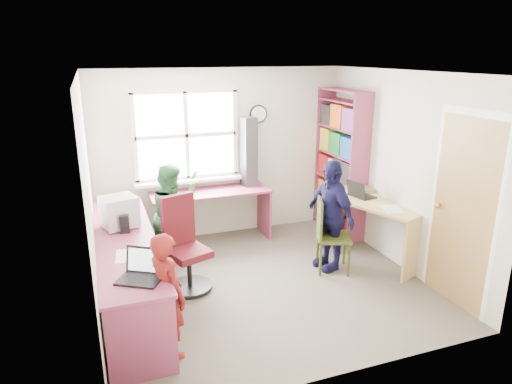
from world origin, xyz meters
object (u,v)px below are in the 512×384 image
wooden_chair (328,233)px  crt_monitor (119,212)px  l_desk (151,277)px  right_desk (372,217)px  swivel_chair (185,249)px  cd_tower (249,152)px  person_red (167,295)px  person_navy (330,215)px  potted_plant (193,181)px  bookshelf (340,166)px  laptop_right (360,193)px  person_green (173,216)px  laptop_left (142,271)px

wooden_chair → crt_monitor: crt_monitor is taller
l_desk → right_desk: size_ratio=1.97×
swivel_chair → cd_tower: cd_tower is taller
crt_monitor → person_red: size_ratio=0.37×
crt_monitor → person_navy: 2.47m
swivel_chair → wooden_chair: (1.73, -0.16, 0.03)m
right_desk → potted_plant: bearing=125.8°
bookshelf → cd_tower: size_ratio=2.14×
cd_tower → bookshelf: bearing=-25.8°
crt_monitor → cd_tower: size_ratio=0.44×
swivel_chair → potted_plant: size_ratio=3.66×
laptop_right → potted_plant: (-1.97, 1.11, 0.06)m
wooden_chair → person_red: 2.33m
l_desk → person_green: (0.43, 1.14, 0.20)m
laptop_right → swivel_chair: bearing=82.1°
bookshelf → crt_monitor: bookshelf is taller
right_desk → person_red: bearing=-179.8°
laptop_left → cd_tower: (1.78, 2.37, 0.43)m
bookshelf → wooden_chair: (-0.78, -1.12, -0.51)m
right_desk → crt_monitor: 3.12m
wooden_chair → person_green: size_ratio=0.70×
right_desk → person_green: (-2.44, 0.68, 0.08)m
swivel_chair → person_navy: bearing=-23.0°
l_desk → wooden_chair: bearing=9.2°
l_desk → cd_tower: size_ratio=3.00×
bookshelf → swivel_chair: bookshelf is taller
laptop_right → person_green: (-2.37, 0.47, -0.18)m
l_desk → bookshelf: (2.96, 1.47, 0.55)m
bookshelf → laptop_left: bookshelf is taller
potted_plant → cd_tower: bearing=0.9°
wooden_chair → person_red: (-2.11, -0.99, 0.08)m
person_green → right_desk: bearing=-76.6°
right_desk → potted_plant: 2.46m
l_desk → person_green: bearing=69.4°
swivel_chair → l_desk: bearing=-150.7°
swivel_chair → person_red: person_red is taller
swivel_chair → cd_tower: bearing=26.9°
laptop_right → cd_tower: (-1.14, 1.13, 0.41)m
person_red → swivel_chair: bearing=-44.4°
wooden_chair → person_navy: (0.05, 0.07, 0.19)m
right_desk → laptop_left: laptop_left is taller
right_desk → person_green: 2.54m
laptop_right → person_navy: bearing=102.6°
swivel_chair → person_red: size_ratio=0.93×
l_desk → person_green: person_green is taller
person_red → laptop_right: bearing=-90.5°
potted_plant → person_navy: person_navy is taller
right_desk → laptop_left: (-2.99, -1.03, 0.24)m
l_desk → swivel_chair: 0.68m
l_desk → laptop_right: size_ratio=8.04×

